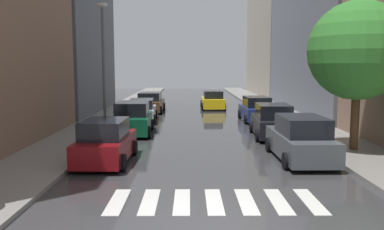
# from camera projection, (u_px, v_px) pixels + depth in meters

# --- Properties ---
(ground_plane) EXTENTS (28.00, 72.00, 0.04)m
(ground_plane) POSITION_uv_depth(u_px,v_px,m) (198.00, 113.00, 33.19)
(ground_plane) COLOR #37373A
(sidewalk_left) EXTENTS (3.00, 72.00, 0.15)m
(sidewalk_left) POSITION_uv_depth(u_px,v_px,m) (119.00, 112.00, 33.14)
(sidewalk_left) COLOR gray
(sidewalk_left) RESTS_ON ground
(sidewalk_right) EXTENTS (3.00, 72.00, 0.15)m
(sidewalk_right) POSITION_uv_depth(u_px,v_px,m) (277.00, 111.00, 33.22)
(sidewalk_right) COLOR gray
(sidewalk_right) RESTS_ON ground
(crosswalk_stripes) EXTENTS (5.85, 2.20, 0.01)m
(crosswalk_stripes) POSITION_uv_depth(u_px,v_px,m) (214.00, 201.00, 11.26)
(crosswalk_stripes) COLOR silver
(crosswalk_stripes) RESTS_ON ground
(building_left_mid) EXTENTS (6.00, 13.21, 11.69)m
(building_left_mid) POSITION_uv_depth(u_px,v_px,m) (62.00, 40.00, 32.47)
(building_left_mid) COLOR slate
(building_left_mid) RESTS_ON ground
(building_right_far) EXTENTS (6.00, 18.11, 21.46)m
(building_right_far) POSITION_uv_depth(u_px,v_px,m) (281.00, 12.00, 51.69)
(building_right_far) COLOR #9E9384
(building_right_far) RESTS_ON ground
(parked_car_left_nearest) EXTENTS (2.05, 4.14, 1.72)m
(parked_car_left_nearest) POSITION_uv_depth(u_px,v_px,m) (106.00, 143.00, 15.69)
(parked_car_left_nearest) COLOR maroon
(parked_car_left_nearest) RESTS_ON ground
(parked_car_left_second) EXTENTS (2.26, 4.35, 1.82)m
(parked_car_left_second) POSITION_uv_depth(u_px,v_px,m) (133.00, 119.00, 22.39)
(parked_car_left_second) COLOR #0C4C2D
(parked_car_left_second) RESTS_ON ground
(parked_car_left_third) EXTENTS (2.16, 4.63, 1.54)m
(parked_car_left_third) POSITION_uv_depth(u_px,v_px,m) (142.00, 111.00, 27.73)
(parked_car_left_third) COLOR silver
(parked_car_left_third) RESTS_ON ground
(parked_car_left_fourth) EXTENTS (2.22, 4.81, 1.64)m
(parked_car_left_fourth) POSITION_uv_depth(u_px,v_px,m) (150.00, 103.00, 33.39)
(parked_car_left_fourth) COLOR brown
(parked_car_left_fourth) RESTS_ON ground
(parked_car_right_nearest) EXTENTS (2.11, 4.71, 1.80)m
(parked_car_right_nearest) POSITION_uv_depth(u_px,v_px,m) (301.00, 140.00, 16.14)
(parked_car_right_nearest) COLOR #474C51
(parked_car_right_nearest) RESTS_ON ground
(parked_car_right_second) EXTENTS (2.25, 4.43, 1.78)m
(parked_car_right_second) POSITION_uv_depth(u_px,v_px,m) (273.00, 122.00, 21.42)
(parked_car_right_second) COLOR black
(parked_car_right_second) RESTS_ON ground
(parked_car_right_third) EXTENTS (2.09, 4.41, 1.71)m
(parked_car_right_third) POSITION_uv_depth(u_px,v_px,m) (256.00, 110.00, 27.73)
(parked_car_right_third) COLOR navy
(parked_car_right_third) RESTS_ON ground
(taxi_midroad) EXTENTS (2.10, 4.69, 1.81)m
(taxi_midroad) POSITION_uv_depth(u_px,v_px,m) (213.00, 100.00, 35.93)
(taxi_midroad) COLOR yellow
(taxi_midroad) RESTS_ON ground
(street_tree_right) EXTENTS (4.24, 4.24, 6.39)m
(street_tree_right) POSITION_uv_depth(u_px,v_px,m) (358.00, 51.00, 17.13)
(street_tree_right) COLOR #513823
(street_tree_right) RESTS_ON sidewalk_right
(lamp_post_left) EXTENTS (0.60, 0.28, 7.11)m
(lamp_post_left) POSITION_uv_depth(u_px,v_px,m) (103.00, 58.00, 22.72)
(lamp_post_left) COLOR #595B60
(lamp_post_left) RESTS_ON sidewalk_left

